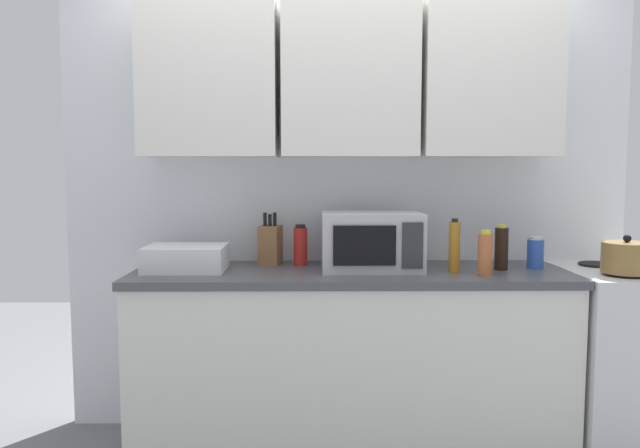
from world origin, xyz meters
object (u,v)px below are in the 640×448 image
bottle_amber_vinegar (454,247)px  bottle_red_sauce (300,246)px  dish_rack (186,258)px  knife_block (270,244)px  microwave (371,241)px  bottle_blue_cleaner (535,253)px  kettle (626,257)px  bottle_spice_jar (485,254)px  bottle_soy_dark (501,248)px

bottle_amber_vinegar → bottle_red_sauce: bottle_amber_vinegar is taller
dish_rack → knife_block: (0.40, 0.17, 0.04)m
microwave → bottle_blue_cleaner: 0.82m
kettle → bottle_spice_jar: bearing=178.2°
bottle_blue_cleaner → bottle_amber_vinegar: bearing=-165.7°
kettle → knife_block: 1.70m
bottle_spice_jar → bottle_red_sauce: bearing=161.3°
knife_block → bottle_soy_dark: 1.15m
microwave → bottle_amber_vinegar: (0.39, -0.09, -0.02)m
kettle → microwave: bearing=171.1°
kettle → dish_rack: bearing=175.6°
knife_block → bottle_spice_jar: knife_block is taller
kettle → microwave: 1.18m
kettle → bottle_amber_vinegar: size_ratio=0.85×
dish_rack → bottle_soy_dark: bottle_soy_dark is taller
bottle_spice_jar → bottle_red_sauce: size_ratio=1.01×
microwave → bottle_spice_jar: bearing=-17.5°
dish_rack → bottle_blue_cleaner: 1.71m
knife_block → bottle_amber_vinegar: 0.92m
kettle → knife_block: size_ratio=0.81×
kettle → bottle_spice_jar: size_ratio=1.04×
bottle_soy_dark → bottle_amber_vinegar: bottle_amber_vinegar is taller
bottle_spice_jar → bottle_soy_dark: 0.18m
microwave → kettle: bearing=-8.9°
kettle → dish_rack: size_ratio=0.57×
bottle_blue_cleaner → bottle_spice_jar: (-0.30, -0.18, 0.02)m
bottle_amber_vinegar → bottle_soy_dark: bearing=15.4°
knife_block → bottle_soy_dark: size_ratio=1.21×
microwave → knife_block: microwave is taller
bottle_blue_cleaner → bottle_red_sauce: (-1.16, 0.11, 0.02)m
microwave → bottle_red_sauce: size_ratio=2.31×
bottle_amber_vinegar → bottle_spice_jar: bearing=-29.8°
dish_rack → bottle_red_sauce: bottle_red_sauce is taller
bottle_amber_vinegar → knife_block: bearing=164.9°
knife_block → bottle_amber_vinegar: knife_block is taller
bottle_red_sauce → bottle_soy_dark: bearing=-8.8°
knife_block → microwave: bearing=-16.6°
dish_rack → bottle_red_sauce: bearing=15.5°
kettle → bottle_soy_dark: (-0.53, 0.16, 0.02)m
kettle → bottle_blue_cleaner: bearing=149.8°
microwave → dish_rack: microwave is taller
bottle_spice_jar → bottle_amber_vinegar: 0.15m
microwave → bottle_amber_vinegar: size_ratio=1.87×
microwave → bottle_amber_vinegar: bearing=-13.1°
bottle_soy_dark → kettle: bearing=-16.9°
microwave → bottle_red_sauce: (-0.35, 0.13, -0.04)m
dish_rack → bottle_blue_cleaner: (1.71, 0.04, 0.02)m
dish_rack → bottle_amber_vinegar: size_ratio=1.48×
bottle_blue_cleaner → bottle_amber_vinegar: size_ratio=0.61×
microwave → bottle_blue_cleaner: bearing=1.4°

